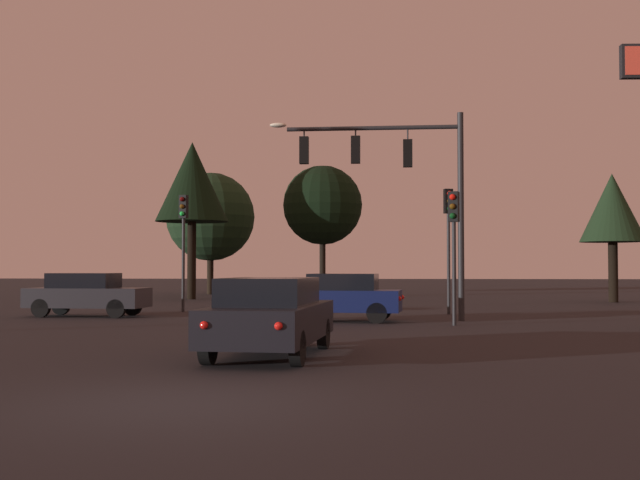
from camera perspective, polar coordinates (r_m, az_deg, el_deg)
ground_plane at (r=34.61m, az=0.08°, el=-4.83°), size 168.00×168.00×0.00m
traffic_signal_mast_arm at (r=26.07m, az=5.67°, el=4.84°), size 6.35×0.42×6.75m
traffic_light_corner_left at (r=31.16m, az=-9.80°, el=0.77°), size 0.35×0.38×4.53m
traffic_light_corner_right at (r=23.85m, az=9.59°, el=0.71°), size 0.36×0.39×3.97m
traffic_light_median at (r=29.47m, az=9.23°, el=1.02°), size 0.35×0.38×4.61m
car_nearside_lane at (r=15.41m, az=-3.58°, el=-5.42°), size 2.16×4.78×1.52m
car_crossing_left at (r=25.33m, az=1.43°, el=-4.08°), size 4.15×2.10×1.52m
car_crossing_right at (r=29.02m, az=-16.42°, el=-3.73°), size 4.28×1.97×1.52m
tree_behind_sign at (r=41.69m, az=20.28°, el=2.12°), size 3.18×3.18×6.36m
tree_left_far at (r=51.30m, az=-7.88°, el=1.66°), size 5.67×5.67×7.81m
tree_center_horizon at (r=43.61m, az=-9.18°, el=4.08°), size 3.96×3.96×8.53m
tree_right_cluster at (r=46.68m, az=0.18°, el=2.50°), size 4.67×4.67×7.72m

